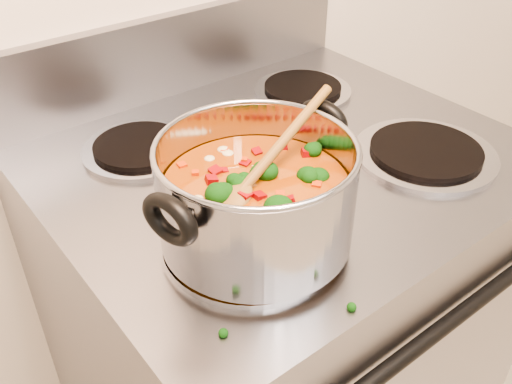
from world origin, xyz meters
TOP-DOWN VIEW (x-y plane):
  - electric_range at (-0.07, 1.16)m, footprint 0.80×0.72m
  - stockpot at (-0.25, 1.00)m, footprint 0.32×0.26m
  - wooden_spoon at (-0.24, 1.00)m, footprint 0.24×0.08m
  - cooktop_crumbs at (-0.26, 1.11)m, footprint 0.34×0.21m

SIDE VIEW (x-z plane):
  - electric_range at x=-0.07m, z-range -0.07..1.01m
  - cooktop_crumbs at x=-0.26m, z-range 0.92..0.93m
  - stockpot at x=-0.25m, z-range 0.92..1.08m
  - wooden_spoon at x=-0.24m, z-range 0.99..1.09m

